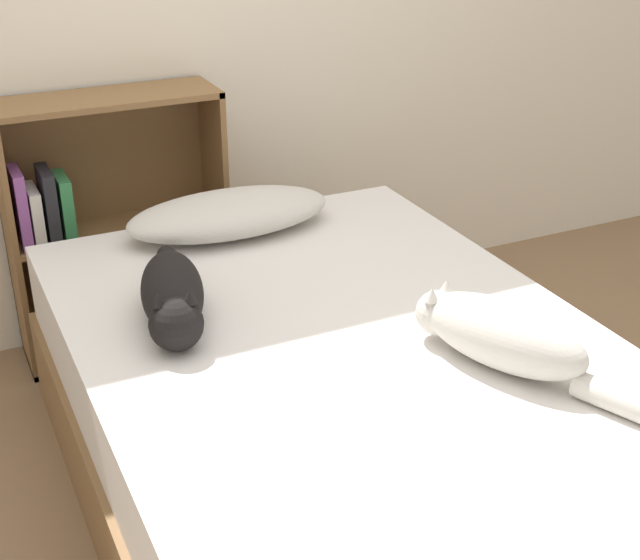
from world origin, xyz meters
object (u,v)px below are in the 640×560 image
at_px(pillow, 229,214).
at_px(cat_dark, 173,296).
at_px(cat_light, 501,335).
at_px(bookshelf, 106,221).
at_px(bed, 343,432).

relative_size(pillow, cat_dark, 1.17).
relative_size(cat_light, cat_dark, 1.07).
height_order(cat_dark, bookshelf, bookshelf).
relative_size(pillow, bookshelf, 0.71).
relative_size(bed, bookshelf, 2.05).
relative_size(bed, cat_light, 3.16).
xyz_separation_m(bed, cat_dark, (-0.35, 0.26, 0.35)).
bearing_deg(cat_light, pillow, -6.16).
distance_m(pillow, bookshelf, 0.54).
xyz_separation_m(cat_light, cat_dark, (-0.63, 0.52, -0.00)).
bearing_deg(cat_light, cat_dark, 27.81).
xyz_separation_m(pillow, cat_dark, (-0.33, -0.49, 0.01)).
height_order(cat_light, cat_dark, same).
relative_size(bed, pillow, 2.89).
xyz_separation_m(cat_dark, bookshelf, (0.03, 0.93, -0.15)).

